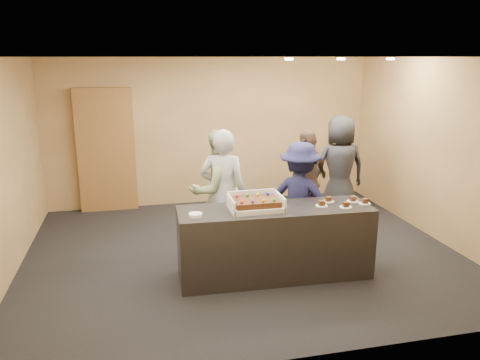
# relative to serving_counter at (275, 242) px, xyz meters

# --- Properties ---
(room) EXTENTS (6.04, 6.00, 2.70)m
(room) POSITION_rel_serving_counter_xyz_m (-0.23, 0.82, 0.90)
(room) COLOR black
(room) RESTS_ON ground
(serving_counter) EXTENTS (2.42, 0.78, 0.90)m
(serving_counter) POSITION_rel_serving_counter_xyz_m (0.00, 0.00, 0.00)
(serving_counter) COLOR black
(serving_counter) RESTS_ON floor
(storage_cabinet) EXTENTS (1.00, 0.15, 2.19)m
(storage_cabinet) POSITION_rel_serving_counter_xyz_m (-2.14, 3.23, 0.65)
(storage_cabinet) COLOR brown
(storage_cabinet) RESTS_ON floor
(cake_box) EXTENTS (0.64, 0.44, 0.19)m
(cake_box) POSITION_rel_serving_counter_xyz_m (-0.25, 0.02, 0.49)
(cake_box) COLOR white
(cake_box) RESTS_ON serving_counter
(sheet_cake) EXTENTS (0.54, 0.37, 0.11)m
(sheet_cake) POSITION_rel_serving_counter_xyz_m (-0.25, -0.00, 0.55)
(sheet_cake) COLOR #3B1E0D
(sheet_cake) RESTS_ON cake_box
(plate_stack) EXTENTS (0.16, 0.16, 0.04)m
(plate_stack) POSITION_rel_serving_counter_xyz_m (-1.00, -0.09, 0.47)
(plate_stack) COLOR white
(plate_stack) RESTS_ON serving_counter
(slice_a) EXTENTS (0.15, 0.15, 0.07)m
(slice_a) POSITION_rel_serving_counter_xyz_m (0.59, -0.05, 0.47)
(slice_a) COLOR white
(slice_a) RESTS_ON serving_counter
(slice_b) EXTENTS (0.15, 0.15, 0.07)m
(slice_b) POSITION_rel_serving_counter_xyz_m (0.74, 0.10, 0.47)
(slice_b) COLOR white
(slice_b) RESTS_ON serving_counter
(slice_c) EXTENTS (0.15, 0.15, 0.07)m
(slice_c) POSITION_rel_serving_counter_xyz_m (0.86, -0.16, 0.47)
(slice_c) COLOR white
(slice_c) RESTS_ON serving_counter
(slice_d) EXTENTS (0.15, 0.15, 0.07)m
(slice_d) POSITION_rel_serving_counter_xyz_m (1.05, 0.04, 0.47)
(slice_d) COLOR white
(slice_d) RESTS_ON serving_counter
(slice_e) EXTENTS (0.15, 0.15, 0.07)m
(slice_e) POSITION_rel_serving_counter_xyz_m (1.15, -0.08, 0.47)
(slice_e) COLOR white
(slice_e) RESTS_ON serving_counter
(person_server_grey) EXTENTS (0.76, 0.63, 1.77)m
(person_server_grey) POSITION_rel_serving_counter_xyz_m (-0.49, 0.86, 0.44)
(person_server_grey) COLOR #9E9FA3
(person_server_grey) RESTS_ON floor
(person_sage_man) EXTENTS (1.00, 0.88, 1.74)m
(person_sage_man) POSITION_rel_serving_counter_xyz_m (-0.54, 1.03, 0.42)
(person_sage_man) COLOR #93AD7B
(person_sage_man) RESTS_ON floor
(person_navy_man) EXTENTS (1.18, 1.07, 1.59)m
(person_navy_man) POSITION_rel_serving_counter_xyz_m (0.54, 0.61, 0.35)
(person_navy_man) COLOR #191B42
(person_navy_man) RESTS_ON floor
(person_brown_extra) EXTENTS (1.01, 0.88, 1.63)m
(person_brown_extra) POSITION_rel_serving_counter_xyz_m (0.96, 1.42, 0.37)
(person_brown_extra) COLOR #503C2E
(person_brown_extra) RESTS_ON floor
(person_dark_suit) EXTENTS (0.90, 0.62, 1.78)m
(person_dark_suit) POSITION_rel_serving_counter_xyz_m (1.67, 1.79, 0.44)
(person_dark_suit) COLOR #232428
(person_dark_suit) RESTS_ON floor
(ceiling_spotlights) EXTENTS (1.72, 0.12, 0.03)m
(ceiling_spotlights) POSITION_rel_serving_counter_xyz_m (1.37, 1.32, 2.22)
(ceiling_spotlights) COLOR #FFEAC6
(ceiling_spotlights) RESTS_ON ceiling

